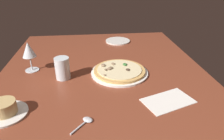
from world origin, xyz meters
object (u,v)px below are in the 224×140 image
Objects in this scene: water_glass at (63,70)px; ramekin_on_saucer at (5,110)px; spoon at (85,122)px; side_plate at (118,41)px; paper_menu at (168,101)px; pizza_main at (119,71)px; wine_glass_far at (29,51)px.

ramekin_on_saucer is at bearing 145.01° from water_glass.
side_plate is at bearing -14.84° from spoon.
spoon reaches higher than paper_menu.
pizza_main is at bearing -25.23° from spoon.
pizza_main is 56.03cm from ramekin_on_saucer.
water_glass is 0.53× the size of paper_menu.
side_plate reaches higher than paper_menu.
paper_menu is at bearing -118.87° from water_glass.
spoon is at bearing -147.40° from wine_glass_far.
side_plate is at bearing -50.76° from wine_glass_far.
wine_glass_far is at bearing 59.23° from water_glass.
spoon is at bearing -162.01° from water_glass.
water_glass reaches higher than pizza_main.
ramekin_on_saucer is 1.75× the size of spoon.
pizza_main is at bearing -100.27° from wine_glass_far.
paper_menu is (-25.24, -45.77, -4.56)cm from water_glass.
side_plate is 91.61cm from spoon.
spoon is at bearing 165.16° from side_plate.
ramekin_on_saucer is 33.14cm from water_glass.
ramekin_on_saucer is 0.91× the size of side_plate.
side_plate is at bearing -12.01° from paper_menu.
ramekin_on_saucer is at bearing 178.23° from wine_glass_far.
water_glass reaches higher than ramekin_on_saucer.
ramekin_on_saucer reaches higher than paper_menu.
wine_glass_far is at bearing 32.60° from spoon.
water_glass is 37.03cm from spoon.
spoon is (-34.98, -11.36, -4.25)cm from water_glass.
wine_glass_far reaches higher than ramekin_on_saucer.
wine_glass_far is (8.45, 46.64, 10.01)cm from pizza_main.
ramekin_on_saucer reaches higher than spoon.
water_glass is at bearing 17.99° from spoon.
side_plate is at bearing -33.03° from water_glass.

